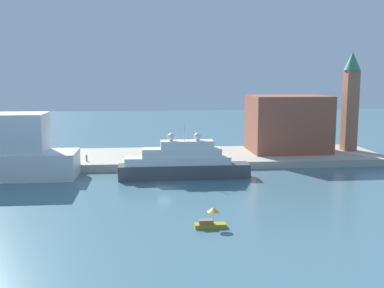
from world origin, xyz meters
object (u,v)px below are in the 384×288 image
object	(u,v)px
person_figure	(87,158)
mooring_bollard	(194,160)
bell_tower	(351,97)
parked_car	(69,156)
large_yacht	(183,163)
small_motorboat	(210,220)
harbor_building	(288,123)

from	to	relation	value
person_figure	mooring_bollard	distance (m)	24.47
bell_tower	parked_car	bearing A→B (deg)	-176.05
parked_car	person_figure	world-z (taller)	person_figure
large_yacht	parked_car	size ratio (longest dim) A/B	7.05
bell_tower	mooring_bollard	bearing A→B (deg)	-163.19
parked_car	large_yacht	bearing A→B (deg)	-32.76
small_motorboat	mooring_bollard	world-z (taller)	small_motorboat
harbor_building	person_figure	xyz separation A→B (m)	(-50.11, -9.87, -6.43)
large_yacht	mooring_bollard	xyz separation A→B (m)	(3.15, 8.70, -1.05)
small_motorboat	person_figure	world-z (taller)	person_figure
harbor_building	bell_tower	distance (m)	17.62
small_motorboat	parked_car	world-z (taller)	parked_car
harbor_building	parked_car	bearing A→B (deg)	-174.24
harbor_building	parked_car	xyz separation A→B (m)	(-54.75, -5.53, -6.56)
large_yacht	person_figure	bearing A→B (deg)	149.93
large_yacht	mooring_bollard	bearing A→B (deg)	70.12
harbor_building	small_motorboat	bearing A→B (deg)	-117.26
large_yacht	bell_tower	xyz separation A→B (m)	(45.33, 21.44, 12.42)
mooring_bollard	bell_tower	bearing A→B (deg)	16.81
harbor_building	bell_tower	xyz separation A→B (m)	(16.29, -0.63, 6.70)
parked_car	small_motorboat	bearing A→B (deg)	-60.84
small_motorboat	parked_car	distance (m)	55.40
small_motorboat	person_figure	xyz separation A→B (m)	(-22.34, 44.03, 1.35)
harbor_building	bell_tower	size ratio (longest dim) A/B	0.77
harbor_building	person_figure	bearing A→B (deg)	-168.85
person_figure	mooring_bollard	xyz separation A→B (m)	(24.21, -3.50, -0.34)
small_motorboat	harbor_building	distance (m)	61.13
harbor_building	mooring_bollard	size ratio (longest dim) A/B	24.26
bell_tower	parked_car	world-z (taller)	bell_tower
bell_tower	mooring_bollard	world-z (taller)	bell_tower
bell_tower	harbor_building	bearing A→B (deg)	177.80
parked_car	mooring_bollard	bearing A→B (deg)	-15.20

